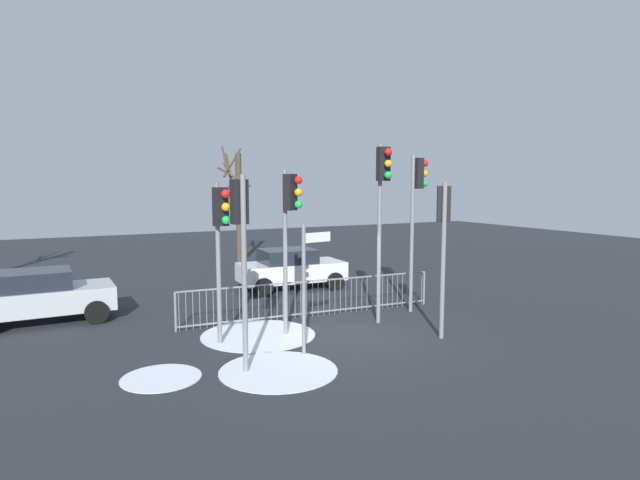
{
  "coord_description": "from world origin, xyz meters",
  "views": [
    {
      "loc": [
        -6.47,
        -11.36,
        3.87
      ],
      "look_at": [
        0.42,
        2.42,
        2.19
      ],
      "focal_mm": 29.43,
      "sensor_mm": 36.0,
      "label": 1
    }
  ],
  "objects_px": {
    "traffic_light_foreground_left": "(417,197)",
    "direction_sign_post": "(306,281)",
    "car_white_trailing": "(291,268)",
    "traffic_light_mid_left": "(290,215)",
    "traffic_light_rear_right": "(382,193)",
    "traffic_light_foreground_right": "(221,227)",
    "traffic_light_rear_left": "(240,228)",
    "traffic_light_mid_right": "(443,224)",
    "bare_tree_centre": "(238,202)",
    "car_silver_far": "(38,296)"
  },
  "relations": [
    {
      "from": "traffic_light_rear_right",
      "to": "bare_tree_centre",
      "type": "xyz_separation_m",
      "value": [
        -0.11,
        12.36,
        -0.65
      ]
    },
    {
      "from": "traffic_light_mid_left",
      "to": "traffic_light_rear_right",
      "type": "distance_m",
      "value": 2.7
    },
    {
      "from": "traffic_light_rear_left",
      "to": "traffic_light_foreground_right",
      "type": "bearing_deg",
      "value": 76.74
    },
    {
      "from": "car_silver_far",
      "to": "bare_tree_centre",
      "type": "distance_m",
      "value": 11.75
    },
    {
      "from": "traffic_light_rear_left",
      "to": "car_silver_far",
      "type": "relative_size",
      "value": 1.05
    },
    {
      "from": "car_silver_far",
      "to": "traffic_light_foreground_right",
      "type": "bearing_deg",
      "value": -48.75
    },
    {
      "from": "traffic_light_mid_right",
      "to": "bare_tree_centre",
      "type": "height_order",
      "value": "bare_tree_centre"
    },
    {
      "from": "traffic_light_mid_right",
      "to": "traffic_light_foreground_left",
      "type": "xyz_separation_m",
      "value": [
        1.01,
        2.44,
        0.58
      ]
    },
    {
      "from": "traffic_light_mid_right",
      "to": "direction_sign_post",
      "type": "distance_m",
      "value": 3.82
    },
    {
      "from": "traffic_light_mid_right",
      "to": "car_white_trailing",
      "type": "height_order",
      "value": "traffic_light_mid_right"
    },
    {
      "from": "traffic_light_foreground_left",
      "to": "traffic_light_rear_left",
      "type": "relative_size",
      "value": 1.16
    },
    {
      "from": "direction_sign_post",
      "to": "car_white_trailing",
      "type": "bearing_deg",
      "value": 58.26
    },
    {
      "from": "traffic_light_foreground_right",
      "to": "car_silver_far",
      "type": "height_order",
      "value": "traffic_light_foreground_right"
    },
    {
      "from": "bare_tree_centre",
      "to": "traffic_light_rear_right",
      "type": "bearing_deg",
      "value": -89.5
    },
    {
      "from": "traffic_light_mid_right",
      "to": "car_silver_far",
      "type": "height_order",
      "value": "traffic_light_mid_right"
    },
    {
      "from": "car_silver_far",
      "to": "car_white_trailing",
      "type": "bearing_deg",
      "value": 6.49
    },
    {
      "from": "traffic_light_mid_right",
      "to": "car_white_trailing",
      "type": "bearing_deg",
      "value": 130.61
    },
    {
      "from": "traffic_light_rear_right",
      "to": "traffic_light_mid_right",
      "type": "distance_m",
      "value": 1.96
    },
    {
      "from": "traffic_light_rear_right",
      "to": "car_silver_far",
      "type": "relative_size",
      "value": 1.28
    },
    {
      "from": "traffic_light_mid_right",
      "to": "direction_sign_post",
      "type": "bearing_deg",
      "value": -151.75
    },
    {
      "from": "traffic_light_mid_left",
      "to": "direction_sign_post",
      "type": "relative_size",
      "value": 1.4
    },
    {
      "from": "traffic_light_mid_left",
      "to": "traffic_light_foreground_right",
      "type": "bearing_deg",
      "value": -29.35
    },
    {
      "from": "direction_sign_post",
      "to": "bare_tree_centre",
      "type": "bearing_deg",
      "value": 67.35
    },
    {
      "from": "traffic_light_mid_right",
      "to": "traffic_light_rear_right",
      "type": "bearing_deg",
      "value": 145.55
    },
    {
      "from": "traffic_light_foreground_left",
      "to": "direction_sign_post",
      "type": "distance_m",
      "value": 5.41
    },
    {
      "from": "traffic_light_mid_right",
      "to": "car_silver_far",
      "type": "xyz_separation_m",
      "value": [
        -9.12,
        6.02,
        -2.09
      ]
    },
    {
      "from": "traffic_light_mid_right",
      "to": "traffic_light_rear_left",
      "type": "distance_m",
      "value": 5.25
    },
    {
      "from": "traffic_light_rear_right",
      "to": "traffic_light_rear_left",
      "type": "relative_size",
      "value": 1.22
    },
    {
      "from": "traffic_light_mid_left",
      "to": "traffic_light_foreground_right",
      "type": "height_order",
      "value": "traffic_light_mid_left"
    },
    {
      "from": "traffic_light_rear_left",
      "to": "car_white_trailing",
      "type": "distance_m",
      "value": 8.69
    },
    {
      "from": "traffic_light_mid_left",
      "to": "direction_sign_post",
      "type": "bearing_deg",
      "value": 49.23
    },
    {
      "from": "traffic_light_foreground_right",
      "to": "direction_sign_post",
      "type": "distance_m",
      "value": 2.41
    },
    {
      "from": "traffic_light_foreground_left",
      "to": "car_white_trailing",
      "type": "xyz_separation_m",
      "value": [
        -2.02,
        4.78,
        -2.67
      ]
    },
    {
      "from": "traffic_light_rear_left",
      "to": "traffic_light_mid_left",
      "type": "bearing_deg",
      "value": 34.68
    },
    {
      "from": "traffic_light_foreground_right",
      "to": "traffic_light_foreground_left",
      "type": "xyz_separation_m",
      "value": [
        6.14,
        0.67,
        0.6
      ]
    },
    {
      "from": "direction_sign_post",
      "to": "car_white_trailing",
      "type": "distance_m",
      "value": 7.47
    },
    {
      "from": "traffic_light_rear_left",
      "to": "traffic_light_mid_right",
      "type": "bearing_deg",
      "value": -9.31
    },
    {
      "from": "car_silver_far",
      "to": "bare_tree_centre",
      "type": "xyz_separation_m",
      "value": [
        8.31,
        8.02,
        2.18
      ]
    },
    {
      "from": "traffic_light_mid_left",
      "to": "car_silver_far",
      "type": "height_order",
      "value": "traffic_light_mid_left"
    },
    {
      "from": "traffic_light_rear_right",
      "to": "traffic_light_foreground_left",
      "type": "relative_size",
      "value": 1.05
    },
    {
      "from": "traffic_light_foreground_left",
      "to": "car_silver_far",
      "type": "relative_size",
      "value": 1.22
    },
    {
      "from": "traffic_light_rear_left",
      "to": "bare_tree_centre",
      "type": "distance_m",
      "value": 14.75
    },
    {
      "from": "traffic_light_foreground_right",
      "to": "car_white_trailing",
      "type": "height_order",
      "value": "traffic_light_foreground_right"
    },
    {
      "from": "direction_sign_post",
      "to": "car_white_trailing",
      "type": "height_order",
      "value": "direction_sign_post"
    },
    {
      "from": "traffic_light_mid_left",
      "to": "bare_tree_centre",
      "type": "height_order",
      "value": "bare_tree_centre"
    },
    {
      "from": "direction_sign_post",
      "to": "traffic_light_mid_right",
      "type": "bearing_deg",
      "value": -15.48
    },
    {
      "from": "car_silver_far",
      "to": "car_white_trailing",
      "type": "relative_size",
      "value": 1.0
    },
    {
      "from": "traffic_light_foreground_left",
      "to": "traffic_light_rear_right",
      "type": "bearing_deg",
      "value": -63.45
    },
    {
      "from": "traffic_light_foreground_left",
      "to": "direction_sign_post",
      "type": "xyz_separation_m",
      "value": [
        -4.64,
        -2.16,
        -1.76
      ]
    },
    {
      "from": "traffic_light_rear_right",
      "to": "direction_sign_post",
      "type": "distance_m",
      "value": 3.76
    }
  ]
}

